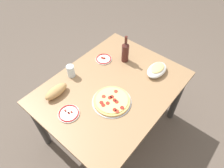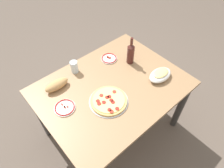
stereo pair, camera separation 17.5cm
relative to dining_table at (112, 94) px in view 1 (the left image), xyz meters
The scene contains 9 objects.
ground_plane 0.64m from the dining_table, ahead, with size 8.00×8.00×0.00m, color brown.
dining_table is the anchor object (origin of this frame).
pepperoni_pizza 0.22m from the dining_table, 140.44° to the right, with size 0.33×0.33×0.03m.
baked_pasta_dish 0.48m from the dining_table, 27.82° to the right, with size 0.24×0.15×0.08m.
wine_bottle 0.43m from the dining_table, 19.65° to the left, with size 0.07×0.07×0.28m.
water_glass 0.43m from the dining_table, 110.77° to the left, with size 0.07×0.07×0.12m, color silver.
side_plate_near 0.47m from the dining_table, behind, with size 0.17×0.17×0.02m.
side_plate_far 0.38m from the dining_table, 53.44° to the left, with size 0.16×0.16×0.02m.
bread_loaf 0.51m from the dining_table, 141.19° to the left, with size 0.22×0.09×0.08m, color tan.
Camera 1 is at (-0.88, -0.74, 2.10)m, focal length 32.06 mm.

